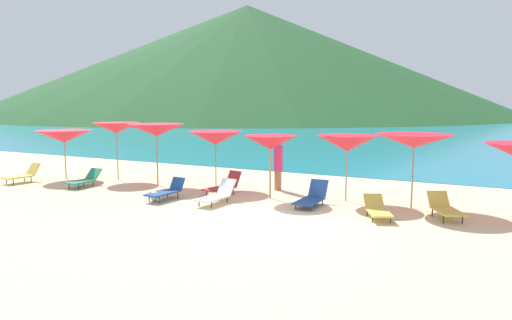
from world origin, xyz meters
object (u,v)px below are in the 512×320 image
at_px(umbrella_6, 414,141).
at_px(beachgoer_1, 278,163).
at_px(umbrella_0, 64,136).
at_px(lounge_chair_2, 377,209).
at_px(lounge_chair_7, 85,179).
at_px(umbrella_3, 215,138).
at_px(lounge_chair_0, 167,191).
at_px(lounge_chair_6, 312,197).
at_px(lounge_chair_4, 224,185).
at_px(lounge_chair_5, 445,208).
at_px(lounge_chair_9, 23,174).
at_px(umbrella_1, 116,128).
at_px(umbrella_2, 156,130).
at_px(beach_ball, 154,196).
at_px(umbrella_5, 347,143).
at_px(lounge_chair_3, 217,194).
at_px(umbrella_4, 270,143).

bearing_deg(umbrella_6, beachgoer_1, 170.50).
height_order(umbrella_0, lounge_chair_2, umbrella_0).
bearing_deg(lounge_chair_7, umbrella_6, 5.48).
distance_m(umbrella_3, lounge_chair_7, 5.29).
bearing_deg(umbrella_6, lounge_chair_0, -162.01).
height_order(lounge_chair_6, lounge_chair_7, lounge_chair_6).
height_order(umbrella_6, lounge_chair_4, umbrella_6).
xyz_separation_m(umbrella_0, lounge_chair_5, (14.88, 0.01, -1.47)).
bearing_deg(lounge_chair_9, umbrella_6, 16.04).
bearing_deg(lounge_chair_0, umbrella_3, 86.93).
bearing_deg(beachgoer_1, umbrella_1, 160.80).
distance_m(umbrella_1, umbrella_2, 2.33).
distance_m(umbrella_0, lounge_chair_6, 11.18).
bearing_deg(beachgoer_1, lounge_chair_0, -156.02).
distance_m(umbrella_6, lounge_chair_4, 6.45).
bearing_deg(beachgoer_1, umbrella_2, 167.86).
xyz_separation_m(umbrella_1, umbrella_3, (4.65, 0.25, -0.27)).
distance_m(lounge_chair_6, beach_ball, 5.10).
relative_size(umbrella_2, lounge_chair_5, 1.59).
relative_size(beachgoer_1, beach_ball, 5.95).
height_order(umbrella_3, beach_ball, umbrella_3).
height_order(umbrella_5, lounge_chair_5, umbrella_5).
distance_m(umbrella_1, lounge_chair_4, 5.84).
relative_size(umbrella_6, beachgoer_1, 1.30).
height_order(umbrella_1, lounge_chair_6, umbrella_1).
height_order(umbrella_0, beachgoer_1, umbrella_0).
height_order(umbrella_2, lounge_chair_5, umbrella_2).
bearing_deg(lounge_chair_7, umbrella_3, 19.87).
distance_m(lounge_chair_3, lounge_chair_6, 2.98).
xyz_separation_m(umbrella_6, lounge_chair_0, (-7.38, -2.40, -1.74)).
xyz_separation_m(umbrella_4, lounge_chair_2, (3.76, -1.02, -1.61)).
relative_size(umbrella_1, beachgoer_1, 1.27).
bearing_deg(umbrella_3, lounge_chair_0, -98.12).
bearing_deg(umbrella_0, lounge_chair_0, -12.85).
bearing_deg(umbrella_3, umbrella_4, -15.82).
relative_size(lounge_chair_6, lounge_chair_7, 1.08).
xyz_separation_m(umbrella_1, umbrella_4, (7.24, -0.49, -0.29)).
height_order(lounge_chair_0, lounge_chair_5, lounge_chair_0).
bearing_deg(umbrella_2, umbrella_4, -2.57).
xyz_separation_m(umbrella_0, lounge_chair_9, (-0.73, -1.48, -1.46)).
distance_m(umbrella_0, lounge_chair_7, 2.88).
bearing_deg(umbrella_0, lounge_chair_6, -0.87).
xyz_separation_m(umbrella_3, beachgoer_1, (2.23, 0.71, -0.89)).
bearing_deg(lounge_chair_2, umbrella_6, 43.57).
xyz_separation_m(lounge_chair_3, beach_ball, (-2.03, -0.60, -0.13)).
bearing_deg(umbrella_0, lounge_chair_9, -116.27).
relative_size(umbrella_4, lounge_chair_9, 1.48).
relative_size(umbrella_4, lounge_chair_7, 1.42).
bearing_deg(umbrella_5, umbrella_0, -175.35).
relative_size(umbrella_3, umbrella_5, 0.99).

